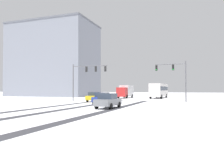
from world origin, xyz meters
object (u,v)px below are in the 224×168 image
(car_blue_second, at_px, (102,98))
(box_truck_delivery, at_px, (125,91))
(traffic_signal_near_right, at_px, (175,73))
(office_building_far_left_block, at_px, (54,60))
(car_grey_third, at_px, (108,101))
(bus_oncoming, at_px, (159,90))
(traffic_signal_near_left, at_px, (87,74))
(car_yellow_cab_lead, at_px, (95,97))

(car_blue_second, xyz_separation_m, box_truck_delivery, (-3.00, 22.10, 0.82))
(traffic_signal_near_right, xyz_separation_m, office_building_far_left_block, (-38.08, 22.69, 6.62))
(car_grey_third, bearing_deg, car_blue_second, 117.16)
(car_grey_third, bearing_deg, bus_oncoming, 87.19)
(traffic_signal_near_left, relative_size, office_building_far_left_block, 0.25)
(bus_oncoming, relative_size, office_building_far_left_block, 0.43)
(office_building_far_left_block, bearing_deg, bus_oncoming, -10.04)
(car_blue_second, bearing_deg, bus_oncoming, 78.76)
(traffic_signal_near_left, xyz_separation_m, car_blue_second, (5.15, -5.37, -3.98))
(car_yellow_cab_lead, height_order, bus_oncoming, bus_oncoming)
(car_blue_second, xyz_separation_m, bus_oncoming, (4.75, 23.92, 1.18))
(traffic_signal_near_left, xyz_separation_m, bus_oncoming, (9.91, 18.55, -2.81))
(car_yellow_cab_lead, bearing_deg, box_truck_delivery, 88.35)
(car_blue_second, distance_m, bus_oncoming, 24.42)
(car_yellow_cab_lead, relative_size, office_building_far_left_block, 0.16)
(car_yellow_cab_lead, bearing_deg, traffic_signal_near_left, 172.73)
(car_blue_second, xyz_separation_m, office_building_far_left_block, (-28.61, 29.83, 10.39))
(car_grey_third, distance_m, box_truck_delivery, 29.16)
(office_building_far_left_block, bearing_deg, box_truck_delivery, -16.79)
(car_grey_third, height_order, bus_oncoming, bus_oncoming)
(traffic_signal_near_right, height_order, car_grey_third, traffic_signal_near_right)
(traffic_signal_near_left, bearing_deg, car_yellow_cab_lead, -7.27)
(car_yellow_cab_lead, height_order, box_truck_delivery, box_truck_delivery)
(bus_oncoming, height_order, box_truck_delivery, bus_oncoming)
(box_truck_delivery, bearing_deg, traffic_signal_near_left, -97.32)
(car_grey_third, bearing_deg, car_yellow_cab_lead, 120.40)
(traffic_signal_near_left, bearing_deg, office_building_far_left_block, 133.80)
(traffic_signal_near_right, relative_size, office_building_far_left_block, 0.25)
(bus_oncoming, bearing_deg, box_truck_delivery, -166.81)
(car_grey_third, xyz_separation_m, bus_oncoming, (1.49, 30.29, 1.18))
(traffic_signal_near_right, height_order, car_blue_second, traffic_signal_near_right)
(traffic_signal_near_right, relative_size, car_yellow_cab_lead, 1.57)
(car_blue_second, distance_m, box_truck_delivery, 22.32)
(bus_oncoming, xyz_separation_m, box_truck_delivery, (-7.76, -1.82, -0.36))
(bus_oncoming, bearing_deg, traffic_signal_near_right, -74.28)
(bus_oncoming, distance_m, box_truck_delivery, 7.98)
(traffic_signal_near_right, xyz_separation_m, box_truck_delivery, (-12.48, 14.96, -2.96))
(traffic_signal_near_left, distance_m, bus_oncoming, 21.22)
(traffic_signal_near_left, relative_size, car_yellow_cab_lead, 1.57)
(traffic_signal_near_right, bearing_deg, bus_oncoming, 105.72)
(box_truck_delivery, height_order, office_building_far_left_block, office_building_far_left_block)
(car_yellow_cab_lead, distance_m, box_truck_delivery, 16.97)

